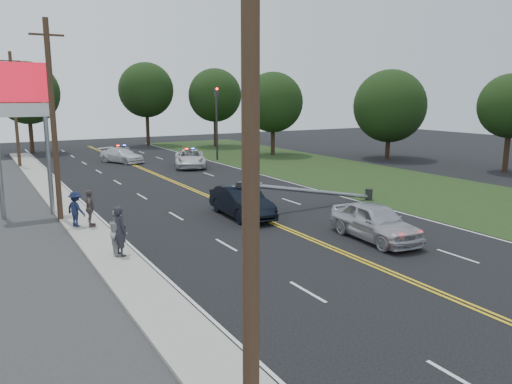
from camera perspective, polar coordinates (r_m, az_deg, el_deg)
ground at (r=20.48m, az=11.09°, el=-7.32°), size 120.00×120.00×0.00m
sidewalk at (r=25.77m, az=-18.96°, el=-3.75°), size 1.80×70.00×0.12m
grass_verge at (r=36.62m, az=16.87°, el=0.58°), size 12.00×80.00×0.01m
centerline_yellow at (r=28.47m, az=-2.17°, el=-1.86°), size 0.36×80.00×0.00m
pylon_sign at (r=28.68m, az=-25.47°, el=9.25°), size 3.20×0.35×8.00m
traffic_signal at (r=49.40m, az=-4.51°, el=8.54°), size 0.28×0.41×7.05m
fallen_streetlight at (r=28.83m, az=7.08°, el=0.07°), size 9.36×0.44×1.91m
utility_pole_near at (r=7.65m, az=-0.61°, el=1.18°), size 1.60×0.28×10.00m
utility_pole_mid at (r=26.86m, az=-22.17°, el=7.49°), size 1.60×0.28×10.00m
utility_pole_far at (r=48.73m, az=-25.84°, el=8.48°), size 1.60×0.28×10.00m
tree_6 at (r=60.03m, az=-24.66°, el=10.24°), size 6.71×6.71×9.88m
tree_7 at (r=64.59m, az=-12.45°, el=11.31°), size 6.77×6.77×10.30m
tree_8 at (r=62.45m, az=-4.73°, el=10.96°), size 6.50×6.50×9.52m
tree_9 at (r=53.23m, az=1.96°, el=10.21°), size 6.30×6.30×8.72m
tree_12 at (r=46.10m, az=27.12°, el=8.74°), size 5.23×5.23×8.08m
tree_13 at (r=51.84m, az=15.04°, el=9.46°), size 7.16×7.16×8.82m
crashed_sedan at (r=26.35m, az=-1.65°, el=-1.13°), size 1.94×5.02×1.63m
waiting_sedan at (r=22.85m, az=13.46°, el=-3.31°), size 2.30×5.00×1.66m
emergency_a at (r=44.93m, az=-7.55°, el=3.83°), size 4.35×6.11×1.55m
emergency_b at (r=49.14m, az=-15.10°, el=4.07°), size 3.87×5.13×1.38m
bystander_a at (r=20.36m, az=-15.28°, el=-4.31°), size 0.62×0.82×2.01m
bystander_b at (r=20.62m, az=-15.49°, el=-4.42°), size 0.72×0.91×1.81m
bystander_c at (r=25.49m, az=-19.89°, el=-1.84°), size 1.10×1.28×1.72m
bystander_d at (r=25.21m, az=-18.43°, el=-1.78°), size 0.66×1.13×1.80m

